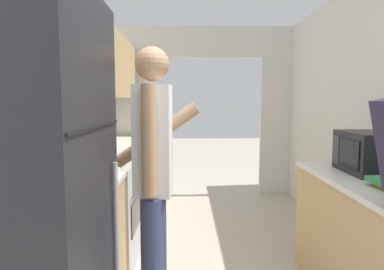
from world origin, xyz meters
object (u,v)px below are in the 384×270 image
object	(u,v)px
range_oven	(99,213)
person	(153,183)
microwave	(372,153)
refrigerator	(9,228)

from	to	relation	value
range_oven	person	bearing A→B (deg)	-57.77
range_oven	person	distance (m)	1.15
person	microwave	size ratio (longest dim) A/B	3.62
range_oven	microwave	bearing A→B (deg)	-11.78
microwave	refrigerator	bearing A→B (deg)	-151.44
refrigerator	microwave	bearing A→B (deg)	28.56
refrigerator	range_oven	size ratio (longest dim) A/B	1.77
microwave	range_oven	bearing A→B (deg)	168.22
refrigerator	range_oven	distance (m)	1.62
refrigerator	person	distance (m)	0.84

